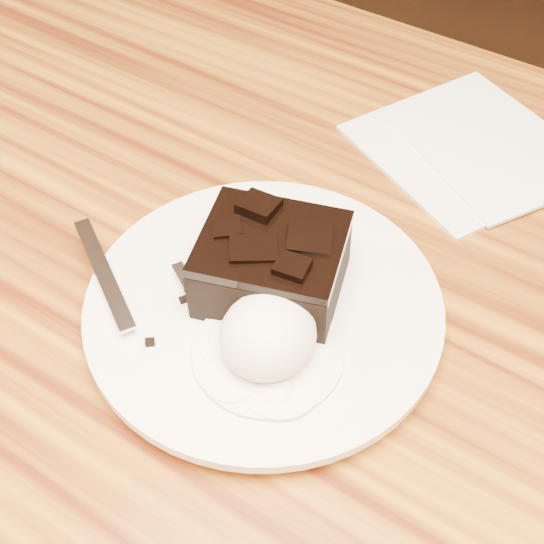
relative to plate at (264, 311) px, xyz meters
The scene contains 10 objects.
plate is the anchor object (origin of this frame).
brownie 0.03m from the plate, 98.83° to the left, with size 0.09×0.08×0.04m, color black.
ice_cream_scoop 0.05m from the plate, 52.29° to the right, with size 0.06×0.06×0.05m, color white.
melt_puddle 0.04m from the plate, 52.29° to the right, with size 0.10×0.10×0.00m, color white.
spoon 0.05m from the plate, 167.55° to the right, with size 0.03×0.16×0.01m, color silver, non-canonical shape.
napkin 0.25m from the plate, 80.54° to the left, with size 0.16×0.16×0.01m, color white.
crumb_a 0.08m from the plate, 120.71° to the right, with size 0.01×0.01×0.00m, color black.
crumb_b 0.03m from the plate, ahead, with size 0.01×0.01×0.00m, color black.
crumb_c 0.05m from the plate, 146.86° to the right, with size 0.01×0.00×0.00m, color black.
crumb_d 0.04m from the plate, 45.46° to the right, with size 0.01×0.01×0.00m, color black.
Camera 1 is at (0.16, -0.25, 1.15)m, focal length 49.09 mm.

